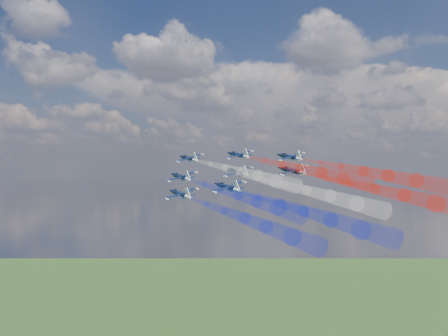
% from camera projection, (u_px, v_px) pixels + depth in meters
% --- Properties ---
extents(jet_lead, '(16.99, 16.47, 8.20)m').
position_uv_depth(jet_lead, '(189.00, 158.00, 183.44)').
color(jet_lead, black).
extents(trail_lead, '(45.98, 31.82, 13.14)m').
position_uv_depth(trail_lead, '(240.00, 172.00, 157.47)').
color(trail_lead, white).
extents(jet_inner_left, '(16.99, 16.47, 8.20)m').
position_uv_depth(jet_inner_left, '(181.00, 177.00, 165.99)').
color(jet_inner_left, black).
extents(trail_inner_left, '(45.98, 31.82, 13.14)m').
position_uv_depth(trail_inner_left, '(238.00, 195.00, 140.01)').
color(trail_inner_left, '#1724C3').
extents(jet_inner_right, '(16.99, 16.47, 8.20)m').
position_uv_depth(jet_inner_right, '(238.00, 155.00, 177.54)').
color(jet_inner_right, black).
extents(trail_inner_right, '(45.98, 31.82, 13.14)m').
position_uv_depth(trail_inner_right, '(301.00, 168.00, 151.57)').
color(trail_inner_right, red).
extents(jet_outer_left, '(16.99, 16.47, 8.20)m').
position_uv_depth(jet_outer_left, '(180.00, 194.00, 149.40)').
color(jet_outer_left, black).
extents(trail_outer_left, '(45.98, 31.82, 13.14)m').
position_uv_depth(trail_outer_left, '(244.00, 218.00, 123.43)').
color(trail_outer_left, '#1724C3').
extents(jet_center_third, '(16.99, 16.47, 8.20)m').
position_uv_depth(jet_center_third, '(237.00, 172.00, 161.28)').
color(jet_center_third, black).
extents(trail_center_third, '(45.98, 31.82, 13.14)m').
position_uv_depth(trail_center_third, '(306.00, 190.00, 135.31)').
color(trail_center_third, white).
extents(jet_outer_right, '(16.99, 16.47, 8.20)m').
position_uv_depth(jet_outer_right, '(290.00, 157.00, 171.48)').
color(jet_outer_right, black).
extents(trail_outer_right, '(45.98, 31.82, 13.14)m').
position_uv_depth(trail_outer_right, '(364.00, 171.00, 145.50)').
color(trail_outer_right, red).
extents(jet_rear_left, '(16.99, 16.47, 8.20)m').
position_uv_depth(jet_rear_left, '(227.00, 187.00, 145.29)').
color(jet_rear_left, black).
extents(trail_rear_left, '(45.98, 31.82, 13.14)m').
position_uv_depth(trail_rear_left, '(304.00, 211.00, 119.32)').
color(trail_rear_left, '#1724C3').
extents(jet_rear_right, '(16.99, 16.47, 8.20)m').
position_uv_depth(jet_rear_right, '(292.00, 171.00, 155.97)').
color(jet_rear_right, black).
extents(trail_rear_right, '(45.98, 31.82, 13.14)m').
position_uv_depth(trail_rear_right, '(376.00, 189.00, 129.99)').
color(trail_rear_right, red).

